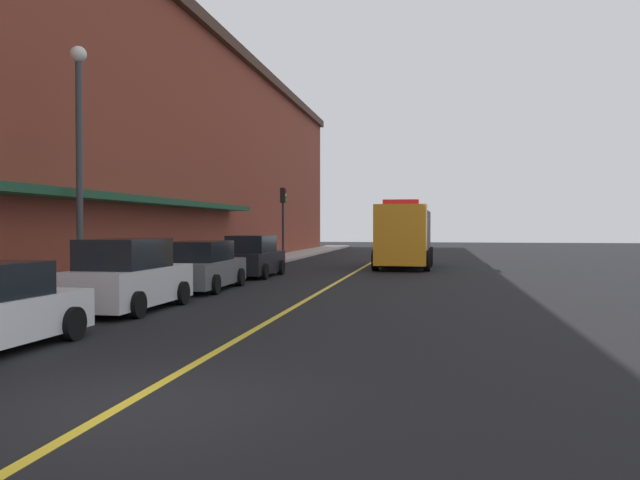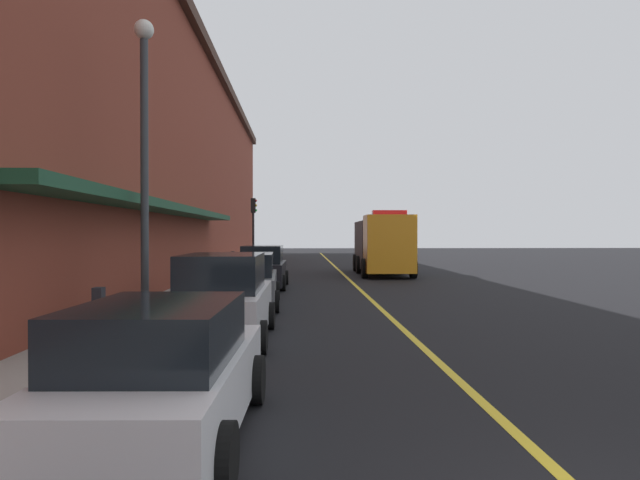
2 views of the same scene
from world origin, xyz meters
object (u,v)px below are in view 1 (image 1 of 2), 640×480
parking_meter_1 (196,255)px  street_lamp_left (79,144)px  parking_meter_0 (230,251)px  traffic_light_near (283,209)px  parked_car_2 (203,267)px  utility_truck (405,236)px  parked_car_3 (253,257)px  parked_car_1 (128,277)px

parking_meter_1 → street_lamp_left: street_lamp_left is taller
parking_meter_0 → traffic_light_near: size_ratio=0.31×
parked_car_2 → utility_truck: size_ratio=0.62×
parking_meter_1 → parking_meter_0: bearing=90.0°
parked_car_2 → parked_car_3: parked_car_3 is taller
parked_car_3 → parking_meter_1: (-1.40, -3.02, 0.24)m
utility_truck → street_lamp_left: bearing=-23.3°
parked_car_2 → street_lamp_left: bearing=155.1°
parking_meter_1 → traffic_light_near: size_ratio=0.31×
utility_truck → parking_meter_1: (-7.49, -10.44, -0.57)m
parking_meter_1 → street_lamp_left: (-0.60, -7.30, 3.34)m
parking_meter_0 → traffic_light_near: traffic_light_near is taller
parking_meter_0 → street_lamp_left: street_lamp_left is taller
traffic_light_near → parked_car_2: bearing=-85.9°
parked_car_1 → utility_truck: utility_truck is taller
parking_meter_0 → traffic_light_near: (0.06, 10.22, 2.10)m
parked_car_3 → parking_meter_0: 1.90m
parked_car_3 → parking_meter_1: 3.34m
utility_truck → traffic_light_near: 8.60m
parking_meter_0 → parked_car_1: bearing=-84.0°
parking_meter_1 → street_lamp_left: 8.05m
street_lamp_left → traffic_light_near: size_ratio=1.61×
parking_meter_0 → street_lamp_left: 12.06m
parked_car_3 → street_lamp_left: bearing=170.0°
parked_car_1 → street_lamp_left: (-1.92, 1.04, 3.55)m
parked_car_2 → traffic_light_near: 17.53m
parking_meter_1 → traffic_light_near: traffic_light_near is taller
parked_car_2 → parking_meter_1: 3.13m
parked_car_2 → parked_car_3: (0.09, 5.84, 0.04)m
parked_car_3 → traffic_light_near: bearing=7.6°
parked_car_3 → parking_meter_0: size_ratio=3.28×
parking_meter_0 → street_lamp_left: bearing=-93.0°
street_lamp_left → parking_meter_1: bearing=85.3°
parked_car_1 → utility_truck: bearing=-17.8°
parking_meter_1 → parked_car_1: bearing=-81.0°
parked_car_1 → parking_meter_0: size_ratio=3.32×
utility_truck → street_lamp_left: size_ratio=1.13×
parked_car_3 → street_lamp_left: size_ratio=0.63×
parked_car_2 → traffic_light_near: traffic_light_near is taller
street_lamp_left → parked_car_1: bearing=-28.4°
parked_car_3 → traffic_light_near: 11.79m
parked_car_1 → parked_car_3: size_ratio=1.01×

